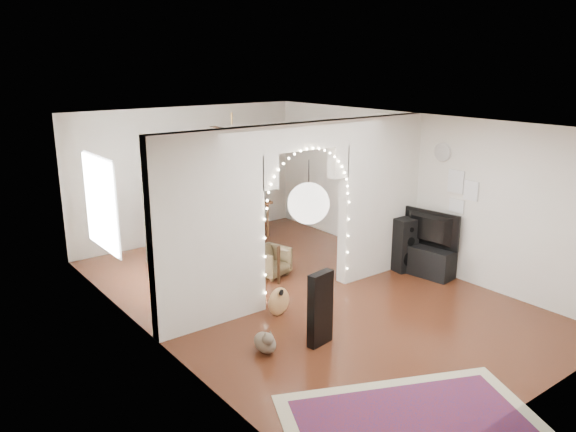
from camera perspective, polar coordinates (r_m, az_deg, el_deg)
floor at (r=8.96m, az=1.56°, el=-7.93°), size 7.50×7.50×0.00m
ceiling at (r=8.27m, az=1.70°, el=9.51°), size 5.00×7.50×0.02m
wall_back at (r=11.59m, az=-10.17°, el=4.23°), size 5.00×0.02×2.70m
wall_front at (r=6.22m, az=24.10°, el=-6.69°), size 5.00×0.02×2.70m
wall_left at (r=7.26m, az=-13.89°, el=-2.67°), size 0.02×7.50×2.70m
wall_right at (r=10.23m, az=12.57°, el=2.63°), size 0.02×7.50×2.70m
divider_wall at (r=8.50m, az=1.63°, el=0.93°), size 5.00×0.20×2.70m
fairy_lights at (r=8.37m, az=2.20°, el=1.58°), size 1.64×0.04×1.60m
window at (r=8.86m, az=-18.52°, el=1.23°), size 0.04×1.20×1.40m
wall_clock at (r=9.72m, az=15.46°, el=6.28°), size 0.03×0.31×0.31m
picture_frames at (r=9.59m, az=17.10°, el=2.39°), size 0.02×0.50×0.70m
paper_lantern at (r=5.33m, az=2.10°, el=1.29°), size 0.40×0.40×0.40m
ceiling_fan at (r=9.92m, az=-5.71°, el=8.69°), size 1.10×1.10×0.30m
guitar_case at (r=7.29m, az=3.29°, el=-9.39°), size 0.39×0.19×0.99m
acoustic_guitar at (r=8.10m, az=-0.94°, el=-7.54°), size 0.38×0.24×0.90m
tabby_cat at (r=7.23m, az=-2.32°, el=-12.67°), size 0.35×0.54×0.36m
floor_speaker at (r=9.99m, az=11.77°, el=-2.89°), size 0.41×0.37×0.94m
media_console at (r=9.95m, az=13.72°, el=-4.41°), size 0.54×1.05×0.50m
tv at (r=9.78m, az=13.92°, el=-1.33°), size 0.29×1.08×0.62m
bookcase at (r=10.45m, az=-10.17°, el=-0.19°), size 1.57×0.74×1.56m
dining_table at (r=11.55m, az=-5.07°, el=0.97°), size 1.28×0.93×0.76m
flower_vase at (r=11.51m, az=-5.09°, el=1.79°), size 0.20×0.20×0.19m
dining_chair_left at (r=10.88m, az=-5.50°, el=-2.14°), size 0.68×0.69×0.57m
dining_chair_right at (r=9.62m, az=-1.78°, el=-4.64°), size 0.66×0.67×0.50m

